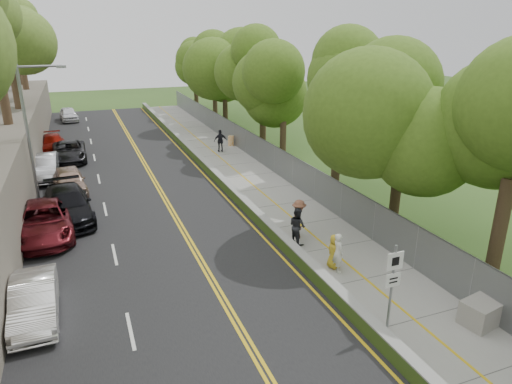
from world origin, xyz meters
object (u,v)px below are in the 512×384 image
car_1 (34,301)px  painter_0 (334,251)px  construction_barrel (231,141)px  streetlight (31,127)px  car_2 (44,221)px  signpost (393,278)px  person_far (220,141)px  concrete_block (481,313)px

car_1 → painter_0: bearing=-4.5°
construction_barrel → painter_0: painter_0 is taller
streetlight → car_2: streetlight is taller
streetlight → painter_0: (11.91, -12.69, -3.82)m
car_1 → painter_0: painter_0 is taller
car_2 → painter_0: 14.09m
signpost → car_1: bearing=156.1°
person_far → concrete_block: bearing=99.4°
streetlight → concrete_block: (14.63, -18.00, -4.16)m
concrete_block → person_far: person_far is taller
construction_barrel → car_1: size_ratio=0.20×
car_2 → person_far: 18.17m
streetlight → construction_barrel: bearing=33.6°
car_1 → person_far: (12.99, 20.08, 0.24)m
signpost → car_1: (-11.24, 4.98, -1.22)m
construction_barrel → car_2: (-14.46, -14.52, 0.37)m
signpost → painter_0: bearing=84.7°
signpost → person_far: size_ratio=1.67×
construction_barrel → streetlight: bearing=-146.4°
signpost → construction_barrel: (3.25, 26.84, -1.49)m
signpost → car_2: size_ratio=0.54×
streetlight → painter_0: size_ratio=5.21×
construction_barrel → painter_0: size_ratio=0.55×
concrete_block → car_1: size_ratio=0.31×
signpost → painter_0: 4.49m
painter_0 → signpost: bearing=162.2°
car_2 → painter_0: car_2 is taller
construction_barrel → car_2: bearing=-134.9°
streetlight → signpost: 20.72m
signpost → car_2: signpost is taller
streetlight → person_far: bearing=31.2°
car_2 → person_far: bearing=43.7°
concrete_block → signpost: bearing=162.4°
streetlight → construction_barrel: 18.21m
construction_barrel → person_far: (-1.50, -1.78, 0.51)m
streetlight → concrete_block: size_ratio=6.17×
signpost → car_1: signpost is taller
signpost → concrete_block: 3.58m
streetlight → signpost: streetlight is taller
signpost → construction_barrel: size_ratio=3.65×
signpost → construction_barrel: signpost is taller
streetlight → car_1: size_ratio=1.88×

